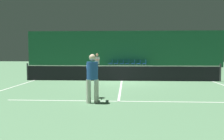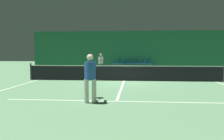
{
  "view_description": "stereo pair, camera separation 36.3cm",
  "coord_description": "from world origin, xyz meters",
  "px_view_note": "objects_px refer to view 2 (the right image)",
  "views": [
    {
      "loc": [
        0.28,
        -15.34,
        1.8
      ],
      "look_at": [
        -0.36,
        -4.27,
        0.98
      ],
      "focal_mm": 40.0,
      "sensor_mm": 36.0,
      "label": 1
    },
    {
      "loc": [
        0.64,
        -15.31,
        1.8
      ],
      "look_at": [
        -0.36,
        -4.27,
        0.98
      ],
      "focal_mm": 40.0,
      "sensor_mm": 36.0,
      "label": 2
    }
  ],
  "objects_px": {
    "player_far": "(101,62)",
    "courtside_chair_4": "(139,63)",
    "courtside_chair_2": "(127,63)",
    "courtside_chair_6": "(150,63)",
    "tennis_net": "(124,73)",
    "courtside_chair_0": "(116,63)",
    "courtside_chair_5": "(144,63)",
    "player_near": "(90,75)",
    "courtside_chair_3": "(133,63)",
    "courtside_chair_1": "(122,63)"
  },
  "relations": [
    {
      "from": "courtside_chair_5",
      "to": "courtside_chair_6",
      "type": "bearing_deg",
      "value": 90.0
    },
    {
      "from": "courtside_chair_2",
      "to": "courtside_chair_5",
      "type": "height_order",
      "value": "same"
    },
    {
      "from": "player_far",
      "to": "courtside_chair_4",
      "type": "distance_m",
      "value": 9.43
    },
    {
      "from": "tennis_net",
      "to": "courtside_chair_3",
      "type": "xyz_separation_m",
      "value": [
        0.46,
        13.62,
        -0.03
      ]
    },
    {
      "from": "tennis_net",
      "to": "courtside_chair_2",
      "type": "distance_m",
      "value": 13.62
    },
    {
      "from": "courtside_chair_0",
      "to": "courtside_chair_2",
      "type": "xyz_separation_m",
      "value": [
        1.3,
        0.0,
        0.0
      ]
    },
    {
      "from": "player_far",
      "to": "courtside_chair_1",
      "type": "relative_size",
      "value": 1.97
    },
    {
      "from": "tennis_net",
      "to": "courtside_chair_1",
      "type": "xyz_separation_m",
      "value": [
        -0.84,
        13.62,
        -0.03
      ]
    },
    {
      "from": "courtside_chair_3",
      "to": "courtside_chair_6",
      "type": "distance_m",
      "value": 1.95
    },
    {
      "from": "courtside_chair_3",
      "to": "player_near",
      "type": "bearing_deg",
      "value": -3.83
    },
    {
      "from": "tennis_net",
      "to": "player_near",
      "type": "height_order",
      "value": "player_near"
    },
    {
      "from": "courtside_chair_3",
      "to": "courtside_chair_6",
      "type": "bearing_deg",
      "value": 90.0
    },
    {
      "from": "courtside_chair_0",
      "to": "courtside_chair_6",
      "type": "xyz_separation_m",
      "value": [
        3.9,
        0.0,
        0.0
      ]
    },
    {
      "from": "courtside_chair_3",
      "to": "courtside_chair_5",
      "type": "height_order",
      "value": "same"
    },
    {
      "from": "player_near",
      "to": "player_far",
      "type": "height_order",
      "value": "player_near"
    },
    {
      "from": "courtside_chair_5",
      "to": "tennis_net",
      "type": "bearing_deg",
      "value": -7.36
    },
    {
      "from": "tennis_net",
      "to": "courtside_chair_6",
      "type": "relative_size",
      "value": 14.29
    },
    {
      "from": "player_far",
      "to": "courtside_chair_4",
      "type": "height_order",
      "value": "player_far"
    },
    {
      "from": "player_near",
      "to": "courtside_chair_4",
      "type": "relative_size",
      "value": 2.04
    },
    {
      "from": "courtside_chair_2",
      "to": "courtside_chair_6",
      "type": "xyz_separation_m",
      "value": [
        2.6,
        0.0,
        0.0
      ]
    },
    {
      "from": "player_far",
      "to": "courtside_chair_3",
      "type": "xyz_separation_m",
      "value": [
        2.55,
        8.86,
        -0.48
      ]
    },
    {
      "from": "player_near",
      "to": "courtside_chair_5",
      "type": "xyz_separation_m",
      "value": [
        2.66,
        20.35,
        -0.51
      ]
    },
    {
      "from": "player_near",
      "to": "courtside_chair_1",
      "type": "xyz_separation_m",
      "value": [
        0.06,
        20.35,
        -0.51
      ]
    },
    {
      "from": "player_far",
      "to": "courtside_chair_2",
      "type": "relative_size",
      "value": 1.97
    },
    {
      "from": "courtside_chair_5",
      "to": "courtside_chair_6",
      "type": "distance_m",
      "value": 0.65
    },
    {
      "from": "courtside_chair_1",
      "to": "courtside_chair_2",
      "type": "distance_m",
      "value": 0.65
    },
    {
      "from": "player_far",
      "to": "courtside_chair_3",
      "type": "height_order",
      "value": "player_far"
    },
    {
      "from": "courtside_chair_1",
      "to": "player_far",
      "type": "bearing_deg",
      "value": -8.04
    },
    {
      "from": "courtside_chair_4",
      "to": "courtside_chair_5",
      "type": "relative_size",
      "value": 1.0
    },
    {
      "from": "player_near",
      "to": "courtside_chair_1",
      "type": "distance_m",
      "value": 20.36
    },
    {
      "from": "courtside_chair_0",
      "to": "courtside_chair_2",
      "type": "relative_size",
      "value": 1.0
    },
    {
      "from": "tennis_net",
      "to": "courtside_chair_3",
      "type": "height_order",
      "value": "tennis_net"
    },
    {
      "from": "courtside_chair_6",
      "to": "courtside_chair_5",
      "type": "bearing_deg",
      "value": -90.0
    },
    {
      "from": "player_far",
      "to": "courtside_chair_2",
      "type": "height_order",
      "value": "player_far"
    },
    {
      "from": "player_near",
      "to": "courtside_chair_1",
      "type": "relative_size",
      "value": 2.04
    },
    {
      "from": "courtside_chair_0",
      "to": "courtside_chair_6",
      "type": "distance_m",
      "value": 3.9
    },
    {
      "from": "courtside_chair_3",
      "to": "courtside_chair_5",
      "type": "relative_size",
      "value": 1.0
    },
    {
      "from": "tennis_net",
      "to": "courtside_chair_2",
      "type": "xyz_separation_m",
      "value": [
        -0.19,
        13.62,
        -0.03
      ]
    },
    {
      "from": "courtside_chair_5",
      "to": "player_near",
      "type": "bearing_deg",
      "value": -7.46
    },
    {
      "from": "courtside_chair_1",
      "to": "courtside_chair_2",
      "type": "xyz_separation_m",
      "value": [
        0.65,
        0.0,
        0.0
      ]
    },
    {
      "from": "player_far",
      "to": "courtside_chair_5",
      "type": "distance_m",
      "value": 9.67
    },
    {
      "from": "player_far",
      "to": "player_near",
      "type": "bearing_deg",
      "value": -1.5
    },
    {
      "from": "courtside_chair_5",
      "to": "courtside_chair_6",
      "type": "relative_size",
      "value": 1.0
    },
    {
      "from": "player_near",
      "to": "tennis_net",
      "type": "bearing_deg",
      "value": -16.79
    },
    {
      "from": "courtside_chair_3",
      "to": "courtside_chair_2",
      "type": "bearing_deg",
      "value": -90.0
    },
    {
      "from": "courtside_chair_1",
      "to": "courtside_chair_5",
      "type": "relative_size",
      "value": 1.0
    },
    {
      "from": "courtside_chair_3",
      "to": "courtside_chair_0",
      "type": "bearing_deg",
      "value": -90.0
    },
    {
      "from": "courtside_chair_3",
      "to": "courtside_chair_5",
      "type": "xyz_separation_m",
      "value": [
        1.3,
        0.0,
        0.0
      ]
    },
    {
      "from": "player_near",
      "to": "courtside_chair_2",
      "type": "height_order",
      "value": "player_near"
    },
    {
      "from": "tennis_net",
      "to": "courtside_chair_3",
      "type": "relative_size",
      "value": 14.29
    }
  ]
}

